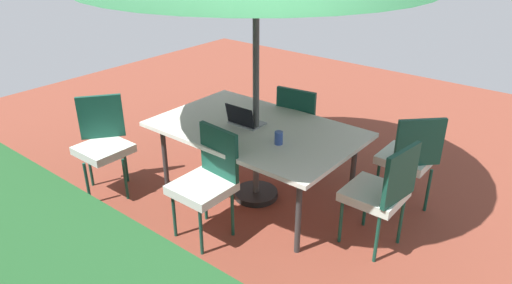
{
  "coord_description": "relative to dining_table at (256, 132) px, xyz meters",
  "views": [
    {
      "loc": [
        -2.54,
        3.15,
        2.54
      ],
      "look_at": [
        0.0,
        0.0,
        0.61
      ],
      "focal_mm": 32.66,
      "sensor_mm": 36.0,
      "label": 1
    }
  ],
  "objects": [
    {
      "name": "ground_plane",
      "position": [
        0.0,
        0.0,
        -0.73
      ],
      "size": [
        10.0,
        10.0,
        0.02
      ],
      "primitive_type": "cube",
      "color": "brown"
    },
    {
      "name": "dining_table",
      "position": [
        0.0,
        0.0,
        0.0
      ],
      "size": [
        1.94,
        1.23,
        0.77
      ],
      "color": "silver",
      "rests_on": "ground_plane"
    },
    {
      "name": "chair_west",
      "position": [
        -1.3,
        -0.03,
        -0.17
      ],
      "size": [
        0.49,
        0.48,
        0.98
      ],
      "rotation": [
        0.0,
        0.0,
        1.43
      ],
      "color": "silver",
      "rests_on": "ground_plane"
    },
    {
      "name": "chair_northeast",
      "position": [
        1.29,
        0.84,
        -0.17
      ],
      "size": [
        0.58,
        0.58,
        0.98
      ],
      "rotation": [
        0.0,
        0.0,
        4.06
      ],
      "color": "silver",
      "rests_on": "ground_plane"
    },
    {
      "name": "cup",
      "position": [
        -0.38,
        0.16,
        0.11
      ],
      "size": [
        0.07,
        0.07,
        0.12
      ],
      "primitive_type": "cylinder",
      "color": "#334C99",
      "rests_on": "dining_table"
    },
    {
      "name": "laptop",
      "position": [
        0.12,
        0.02,
        0.09
      ],
      "size": [
        0.32,
        0.25,
        0.21
      ],
      "rotation": [
        0.0,
        0.0,
        0.02
      ],
      "color": "gray",
      "rests_on": "dining_table"
    },
    {
      "name": "chair_southwest",
      "position": [
        -1.22,
        -0.78,
        -0.17
      ],
      "size": [
        0.59,
        0.59,
        0.98
      ],
      "rotation": [
        0.0,
        0.0,
        0.79
      ],
      "color": "silver",
      "rests_on": "ground_plane"
    },
    {
      "name": "chair_north",
      "position": [
        -0.05,
        0.73,
        -0.17
      ],
      "size": [
        0.47,
        0.48,
        0.98
      ],
      "rotation": [
        0.0,
        0.0,
        3.06
      ],
      "color": "silver",
      "rests_on": "ground_plane"
    },
    {
      "name": "chair_south",
      "position": [
        -0.0,
        -0.78,
        -0.17
      ],
      "size": [
        0.48,
        0.49,
        0.98
      ],
      "rotation": [
        0.0,
        0.0,
        0.14
      ],
      "color": "silver",
      "rests_on": "ground_plane"
    }
  ]
}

